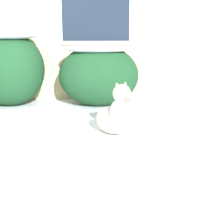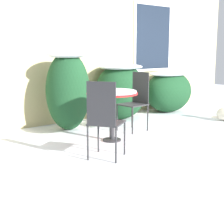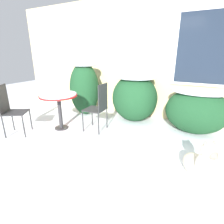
{
  "view_description": "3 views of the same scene",
  "coord_description": "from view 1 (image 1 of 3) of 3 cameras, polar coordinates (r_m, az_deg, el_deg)",
  "views": [
    {
      "loc": [
        1.39,
        -3.67,
        1.18
      ],
      "look_at": [
        1.56,
        0.15,
        0.25
      ],
      "focal_mm": 55.0,
      "sensor_mm": 36.0,
      "label": 1
    },
    {
      "loc": [
        -4.6,
        -3.62,
        1.42
      ],
      "look_at": [
        -1.24,
        0.48,
        0.46
      ],
      "focal_mm": 55.0,
      "sensor_mm": 36.0,
      "label": 2
    },
    {
      "loc": [
        1.48,
        -2.21,
        1.63
      ],
      "look_at": [
        0.0,
        0.6,
        0.55
      ],
      "focal_mm": 28.0,
      "sensor_mm": 36.0,
      "label": 3
    }
  ],
  "objects": [
    {
      "name": "shrub_middle",
      "position": [
        5.6,
        -16.82,
        7.2
      ],
      "size": [
        1.11,
        0.98,
        1.15
      ],
      "color": "#194223",
      "rests_on": "ground_plane"
    },
    {
      "name": "dog",
      "position": [
        3.9,
        0.49,
        -0.62
      ],
      "size": [
        0.53,
        0.63,
        0.62
      ],
      "rotation": [
        0.0,
        0.0,
        0.58
      ],
      "color": "beige",
      "rests_on": "ground_plane"
    },
    {
      "name": "house_wall",
      "position": [
        6.02,
        -15.8,
        16.15
      ],
      "size": [
        8.0,
        0.1,
        2.97
      ],
      "color": "#D1BC84",
      "rests_on": "ground_plane"
    },
    {
      "name": "shrub_right",
      "position": [
        5.36,
        -2.21,
        6.43
      ],
      "size": [
        1.24,
        0.86,
        0.95
      ],
      "color": "#194223",
      "rests_on": "ground_plane"
    }
  ]
}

